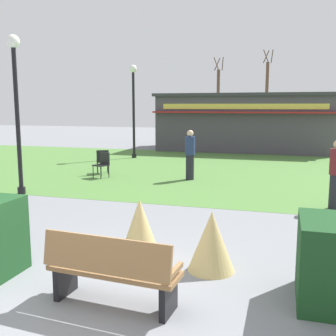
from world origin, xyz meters
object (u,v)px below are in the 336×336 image
at_px(park_bench, 111,270).
at_px(person_strolling, 336,174).
at_px(parked_car_center_slot, 265,131).
at_px(cafe_chair_east, 103,163).
at_px(person_standing, 190,155).
at_px(lamppost_mid, 16,96).
at_px(tree_left_bg, 267,97).
at_px(tree_right_bg, 218,100).
at_px(food_kiosk, 245,122).
at_px(lamppost_far, 133,100).
at_px(cafe_chair_center, 103,160).
at_px(parked_car_west_slot, 202,130).

xyz_separation_m(park_bench, person_strolling, (3.22, 5.95, 0.38)).
height_order(park_bench, parked_car_center_slot, parked_car_center_slot).
bearing_deg(cafe_chair_east, person_standing, 8.95).
relative_size(lamppost_mid, parked_car_center_slot, 1.03).
bearing_deg(tree_left_bg, tree_right_bg, -165.17).
relative_size(park_bench, food_kiosk, 0.18).
height_order(lamppost_far, person_standing, lamppost_far).
bearing_deg(parked_car_center_slot, lamppost_far, -114.02).
bearing_deg(lamppost_mid, tree_left_bg, 78.84).
bearing_deg(person_standing, tree_left_bg, -29.47).
xyz_separation_m(cafe_chair_east, cafe_chair_center, (-0.35, 0.73, 0.00)).
height_order(lamppost_mid, food_kiosk, lamppost_mid).
height_order(lamppost_mid, cafe_chair_east, lamppost_mid).
bearing_deg(parked_car_west_slot, cafe_chair_east, -89.62).
height_order(food_kiosk, cafe_chair_east, food_kiosk).
bearing_deg(cafe_chair_east, park_bench, -63.84).
xyz_separation_m(parked_car_west_slot, tree_right_bg, (0.31, 5.64, 2.36)).
bearing_deg(park_bench, parked_car_center_slot, 88.68).
xyz_separation_m(lamppost_far, person_strolling, (8.20, -7.72, -1.89)).
xyz_separation_m(lamppost_far, food_kiosk, (4.78, 5.29, -1.16)).
bearing_deg(cafe_chair_east, tree_left_bg, 79.93).
bearing_deg(food_kiosk, cafe_chair_east, -110.05).
xyz_separation_m(food_kiosk, person_strolling, (3.41, -13.00, -0.73)).
bearing_deg(cafe_chair_east, parked_car_center_slot, 75.33).
xyz_separation_m(cafe_chair_center, person_strolling, (7.65, -3.08, 0.33)).
distance_m(lamppost_far, parked_car_west_slot, 12.71).
relative_size(lamppost_mid, parked_car_west_slot, 1.02).
relative_size(park_bench, cafe_chair_center, 1.95).
distance_m(lamppost_mid, cafe_chair_center, 4.46).
distance_m(food_kiosk, cafe_chair_east, 11.39).
relative_size(lamppost_far, cafe_chair_east, 4.94).
bearing_deg(cafe_chair_center, tree_left_bg, 78.82).
bearing_deg(person_strolling, tree_left_bg, -0.04).
height_order(park_bench, food_kiosk, food_kiosk).
height_order(cafe_chair_east, cafe_chair_center, same).
height_order(cafe_chair_center, parked_car_west_slot, parked_car_west_slot).
height_order(person_strolling, tree_left_bg, tree_left_bg).
bearing_deg(person_standing, lamppost_far, 12.42).
distance_m(park_bench, lamppost_mid, 7.70).
height_order(lamppost_mid, tree_left_bg, tree_left_bg).
xyz_separation_m(food_kiosk, cafe_chair_center, (-4.24, -9.92, -1.06)).
relative_size(lamppost_far, food_kiosk, 0.45).
height_order(cafe_chair_east, parked_car_center_slot, parked_car_center_slot).
distance_m(person_strolling, tree_left_bg, 27.25).
bearing_deg(food_kiosk, tree_right_bg, 106.02).
height_order(lamppost_mid, tree_right_bg, tree_right_bg).
xyz_separation_m(parked_car_west_slot, parked_car_center_slot, (4.80, 0.00, 0.00)).
bearing_deg(tree_left_bg, person_standing, -93.22).
bearing_deg(lamppost_far, person_strolling, -43.28).
xyz_separation_m(cafe_chair_center, person_standing, (3.37, -0.25, 0.33)).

